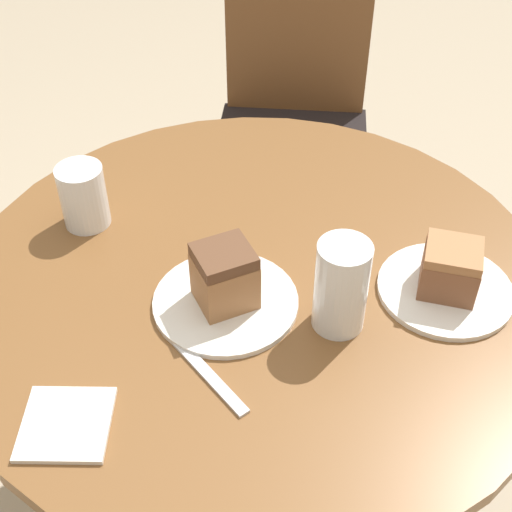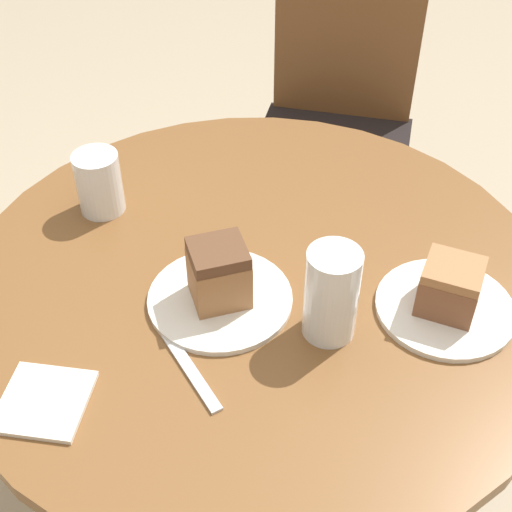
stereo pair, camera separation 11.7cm
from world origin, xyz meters
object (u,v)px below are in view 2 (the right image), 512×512
at_px(chair, 334,128).
at_px(plate_near, 220,299).
at_px(glass_lemonade, 100,186).
at_px(cake_slice_far, 450,287).
at_px(glass_water, 331,299).
at_px(cake_slice_near, 219,273).
at_px(plate_far, 445,308).

relative_size(chair, plate_near, 4.12).
bearing_deg(glass_lemonade, plate_near, -31.19).
height_order(cake_slice_far, glass_lemonade, glass_lemonade).
bearing_deg(glass_water, cake_slice_near, 175.50).
bearing_deg(plate_far, cake_slice_near, -167.88).
xyz_separation_m(chair, glass_water, (0.16, -0.96, 0.31)).
height_order(plate_far, cake_slice_far, cake_slice_far).
distance_m(chair, cake_slice_near, 1.00).
bearing_deg(plate_near, glass_lemonade, 148.81).
xyz_separation_m(plate_far, glass_water, (-0.17, -0.09, 0.06)).
relative_size(plate_near, cake_slice_far, 2.37).
relative_size(glass_lemonade, glass_water, 0.75).
relative_size(plate_far, cake_slice_far, 2.24).
bearing_deg(chair, plate_near, -93.87).
height_order(plate_near, cake_slice_near, cake_slice_near).
height_order(chair, glass_water, chair).
height_order(plate_near, glass_lemonade, glass_lemonade).
bearing_deg(glass_lemonade, glass_water, -21.85).
bearing_deg(plate_far, glass_lemonade, 171.36).
xyz_separation_m(cake_slice_near, cake_slice_far, (0.35, 0.08, -0.01)).
xyz_separation_m(cake_slice_far, glass_lemonade, (-0.63, 0.10, -0.00)).
xyz_separation_m(plate_far, cake_slice_near, (-0.35, -0.08, 0.06)).
xyz_separation_m(cake_slice_near, glass_water, (0.18, -0.01, 0.01)).
xyz_separation_m(cake_slice_far, glass_water, (-0.17, -0.09, 0.02)).
height_order(glass_lemonade, glass_water, glass_water).
height_order(plate_far, glass_water, glass_water).
height_order(chair, plate_near, chair).
height_order(plate_near, plate_far, same).
xyz_separation_m(plate_near, glass_water, (0.18, -0.01, 0.06)).
distance_m(plate_near, cake_slice_near, 0.06).
relative_size(cake_slice_far, glass_water, 0.63).
bearing_deg(glass_lemonade, chair, 68.60).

